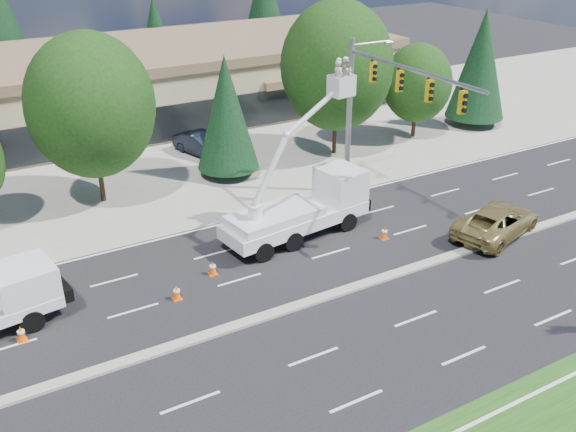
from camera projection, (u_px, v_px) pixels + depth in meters
ground at (273, 315)px, 26.83m from camera, size 140.00×140.00×0.00m
concrete_apron at (128, 164)px, 42.42m from camera, size 140.00×22.00×0.01m
road_median at (273, 314)px, 26.80m from camera, size 120.00×0.55×0.12m
strip_mall at (85, 88)px, 48.96m from camera, size 50.40×15.40×5.50m
tree_front_d at (91, 106)px, 34.71m from camera, size 6.96×6.96×9.66m
tree_front_e at (226, 113)px, 38.99m from camera, size 3.85×3.85×7.59m
tree_front_f at (337, 66)px, 41.72m from camera, size 7.39×7.39×10.26m
tree_front_g at (417, 83)px, 45.74m from camera, size 4.92×4.92×6.82m
tree_front_h at (480, 64)px, 48.12m from camera, size 4.43×4.43×8.74m
tree_back_c at (156, 34)px, 62.24m from camera, size 3.94×3.94×7.77m
tree_back_d at (264, 6)px, 66.85m from camera, size 5.58×5.58×11.00m
signal_mast at (374, 101)px, 34.16m from camera, size 2.76×10.16×9.00m
bucket_truck at (309, 199)px, 32.78m from camera, size 8.45×3.39×8.86m
traffic_cone_a at (21, 334)px, 25.08m from camera, size 0.40×0.40×0.70m
traffic_cone_b at (177, 292)px, 27.75m from camera, size 0.40×0.40×0.70m
traffic_cone_c at (213, 268)px, 29.63m from camera, size 0.40×0.40×0.70m
traffic_cone_d at (384, 233)px, 32.79m from camera, size 0.40×0.40×0.70m
minivan at (497, 221)px, 32.99m from camera, size 6.11×4.02×1.56m
parked_car_east at (202, 144)px, 43.66m from camera, size 2.90×4.89×1.52m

